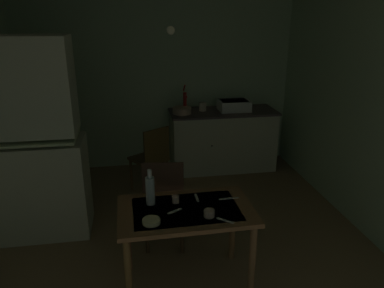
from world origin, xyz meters
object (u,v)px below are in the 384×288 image
Objects in this scene: mixing_bowl_counter at (182,110)px; glass_bottle at (150,190)px; sink_basin at (234,105)px; serving_bowl_wide at (151,221)px; hutch_cabinet at (31,148)px; hand_pump at (185,100)px; chair_far_side at (164,202)px; chair_by_counter at (152,158)px; teacup_mint at (176,199)px; dining_table at (186,220)px.

glass_bottle is at bearing -104.47° from mixing_bowl_counter.
serving_bowl_wide is at bearing -117.59° from sink_basin.
glass_bottle is at bearing -39.83° from hutch_cabinet.
hand_pump is at bearing 59.29° from mixing_bowl_counter.
sink_basin is 2.29m from chair_far_side.
hand_pump is 2.76m from serving_bowl_wide.
chair_by_counter is at bearing 30.16° from hutch_cabinet.
chair_far_side is 15.88× the size of teacup_mint.
dining_table is at bearing -77.22° from chair_far_side.
dining_table is 0.59m from chair_far_side.
dining_table is 1.15× the size of chair_far_side.
dining_table is 0.39m from glass_bottle.
chair_far_side reaches higher than teacup_mint.
dining_table is 3.59× the size of glass_bottle.
sink_basin is (2.49, 1.37, 0.01)m from hutch_cabinet.
dining_table is at bearing -84.43° from chair_by_counter.
hand_pump reaches higher than dining_table.
chair_far_side is at bearing -103.34° from mixing_bowl_counter.
teacup_mint is at bearing -82.48° from chair_far_side.
sink_basin is 1.66× the size of mixing_bowl_counter.
serving_bowl_wide reaches higher than dining_table.
mixing_bowl_counter is 4.36× the size of teacup_mint.
dining_table is 0.19m from teacup_mint.
mixing_bowl_counter is (-0.77, -0.05, -0.03)m from sink_basin.
dining_table is at bearing 30.34° from serving_bowl_wide.
mixing_bowl_counter is 2.32m from teacup_mint.
dining_table is (-1.08, -2.45, -0.34)m from sink_basin.
mixing_bowl_counter is (-0.06, -0.10, -0.13)m from hand_pump.
hutch_cabinet is 4.65× the size of sink_basin.
chair_far_side is (-0.49, -1.93, -0.56)m from hand_pump.
sink_basin reaches higher than teacup_mint.
chair_by_counter is at bearing 86.64° from serving_bowl_wide.
dining_table is at bearing -97.32° from mixing_bowl_counter.
mixing_bowl_counter reaches higher than chair_by_counter.
glass_bottle reaches higher than teacup_mint.
dining_table is 0.36m from serving_bowl_wide.
hutch_cabinet is 2.84m from sink_basin.
chair_far_side is (-0.13, 0.56, -0.13)m from dining_table.
hand_pump reaches higher than serving_bowl_wide.
glass_bottle is at bearing 154.22° from dining_table.
hand_pump is (-0.71, 0.05, 0.09)m from sink_basin.
dining_table is at bearing -98.32° from hand_pump.
hand_pump is 0.43× the size of chair_by_counter.
hutch_cabinet is 2.28× the size of chair_by_counter.
chair_far_side is at bearing 70.84° from glass_bottle.
hand_pump is 1.05m from chair_by_counter.
sink_basin reaches higher than mixing_bowl_counter.
hutch_cabinet is at bearing 142.58° from dining_table.
teacup_mint reaches higher than serving_bowl_wide.
hand_pump is 0.40× the size of chair_far_side.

